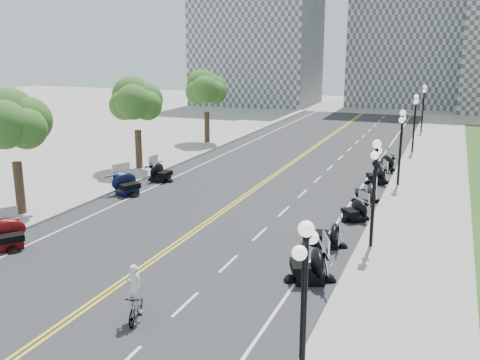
% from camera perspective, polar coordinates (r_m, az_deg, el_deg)
% --- Properties ---
extents(ground, '(160.00, 160.00, 0.00)m').
position_cam_1_polar(ground, '(24.52, -8.20, -7.75)').
color(ground, gray).
extents(road, '(16.00, 90.00, 0.01)m').
position_cam_1_polar(road, '(33.08, 0.41, -1.79)').
color(road, '#333335').
rests_on(road, ground).
extents(centerline_yellow_a, '(0.12, 90.00, 0.00)m').
position_cam_1_polar(centerline_yellow_a, '(33.12, 0.21, -1.75)').
color(centerline_yellow_a, yellow).
rests_on(centerline_yellow_a, road).
extents(centerline_yellow_b, '(0.12, 90.00, 0.00)m').
position_cam_1_polar(centerline_yellow_b, '(33.03, 0.60, -1.80)').
color(centerline_yellow_b, yellow).
rests_on(centerline_yellow_b, road).
extents(edge_line_north, '(0.12, 90.00, 0.00)m').
position_cam_1_polar(edge_line_north, '(31.41, 11.36, -2.93)').
color(edge_line_north, white).
rests_on(edge_line_north, road).
extents(edge_line_south, '(0.12, 90.00, 0.00)m').
position_cam_1_polar(edge_line_south, '(35.81, -9.18, -0.71)').
color(edge_line_south, white).
rests_on(edge_line_south, road).
extents(lane_dash_5, '(0.12, 2.00, 0.00)m').
position_cam_1_polar(lane_dash_5, '(19.91, -5.85, -13.04)').
color(lane_dash_5, white).
rests_on(lane_dash_5, road).
extents(lane_dash_6, '(0.12, 2.00, 0.00)m').
position_cam_1_polar(lane_dash_6, '(23.18, -1.24, -8.90)').
color(lane_dash_6, white).
rests_on(lane_dash_6, road).
extents(lane_dash_7, '(0.12, 2.00, 0.00)m').
position_cam_1_polar(lane_dash_7, '(26.66, 2.13, -5.76)').
color(lane_dash_7, white).
rests_on(lane_dash_7, road).
extents(lane_dash_8, '(0.12, 2.00, 0.00)m').
position_cam_1_polar(lane_dash_8, '(30.26, 4.68, -3.35)').
color(lane_dash_8, white).
rests_on(lane_dash_8, road).
extents(lane_dash_9, '(0.12, 2.00, 0.00)m').
position_cam_1_polar(lane_dash_9, '(33.95, 6.68, -1.45)').
color(lane_dash_9, white).
rests_on(lane_dash_9, road).
extents(lane_dash_10, '(0.12, 2.00, 0.00)m').
position_cam_1_polar(lane_dash_10, '(37.71, 8.28, 0.07)').
color(lane_dash_10, white).
rests_on(lane_dash_10, road).
extents(lane_dash_11, '(0.12, 2.00, 0.00)m').
position_cam_1_polar(lane_dash_11, '(41.51, 9.58, 1.32)').
color(lane_dash_11, white).
rests_on(lane_dash_11, road).
extents(lane_dash_12, '(0.12, 2.00, 0.00)m').
position_cam_1_polar(lane_dash_12, '(45.34, 10.67, 2.36)').
color(lane_dash_12, white).
rests_on(lane_dash_12, road).
extents(lane_dash_13, '(0.12, 2.00, 0.00)m').
position_cam_1_polar(lane_dash_13, '(49.20, 11.59, 3.23)').
color(lane_dash_13, white).
rests_on(lane_dash_13, road).
extents(lane_dash_14, '(0.12, 2.00, 0.00)m').
position_cam_1_polar(lane_dash_14, '(53.08, 12.38, 3.98)').
color(lane_dash_14, white).
rests_on(lane_dash_14, road).
extents(lane_dash_15, '(0.12, 2.00, 0.00)m').
position_cam_1_polar(lane_dash_15, '(56.98, 13.06, 4.62)').
color(lane_dash_15, white).
rests_on(lane_dash_15, road).
extents(lane_dash_16, '(0.12, 2.00, 0.00)m').
position_cam_1_polar(lane_dash_16, '(60.89, 13.65, 5.18)').
color(lane_dash_16, white).
rests_on(lane_dash_16, road).
extents(lane_dash_17, '(0.12, 2.00, 0.00)m').
position_cam_1_polar(lane_dash_17, '(64.82, 14.17, 5.68)').
color(lane_dash_17, white).
rests_on(lane_dash_17, road).
extents(lane_dash_18, '(0.12, 2.00, 0.00)m').
position_cam_1_polar(lane_dash_18, '(68.75, 14.64, 6.11)').
color(lane_dash_18, white).
rests_on(lane_dash_18, road).
extents(lane_dash_19, '(0.12, 2.00, 0.00)m').
position_cam_1_polar(lane_dash_19, '(72.68, 15.05, 6.50)').
color(lane_dash_19, white).
rests_on(lane_dash_19, road).
extents(sidewalk_north, '(5.00, 90.00, 0.15)m').
position_cam_1_polar(sidewalk_north, '(30.99, 18.84, -3.54)').
color(sidewalk_north, '#9E9991').
rests_on(sidewalk_north, ground).
extents(sidewalk_south, '(5.00, 90.00, 0.15)m').
position_cam_1_polar(sidewalk_south, '(38.02, -14.50, -0.02)').
color(sidewalk_south, '#9E9991').
rests_on(sidewalk_south, ground).
extents(distant_block_a, '(18.00, 14.00, 26.00)m').
position_cam_1_polar(distant_block_a, '(86.90, 1.90, 16.73)').
color(distant_block_a, gray).
rests_on(distant_block_a, ground).
extents(distant_block_b, '(16.00, 12.00, 30.00)m').
position_cam_1_polar(distant_block_b, '(88.15, 17.59, 17.37)').
color(distant_block_b, gray).
rests_on(distant_block_b, ground).
extents(street_lamp_1, '(0.50, 1.20, 4.90)m').
position_cam_1_polar(street_lamp_1, '(13.64, 6.78, -14.35)').
color(street_lamp_1, black).
rests_on(street_lamp_1, sidewalk_north).
extents(street_lamp_2, '(0.50, 1.20, 4.90)m').
position_cam_1_polar(street_lamp_2, '(24.68, 14.08, -1.52)').
color(street_lamp_2, black).
rests_on(street_lamp_2, sidewalk_north).
extents(street_lamp_3, '(0.50, 1.20, 4.90)m').
position_cam_1_polar(street_lamp_3, '(36.34, 16.73, 3.27)').
color(street_lamp_3, black).
rests_on(street_lamp_3, sidewalk_north).
extents(street_lamp_4, '(0.50, 1.20, 4.90)m').
position_cam_1_polar(street_lamp_4, '(48.16, 18.10, 5.71)').
color(street_lamp_4, black).
rests_on(street_lamp_4, sidewalk_north).
extents(street_lamp_5, '(0.50, 1.20, 4.90)m').
position_cam_1_polar(street_lamp_5, '(60.05, 18.93, 7.19)').
color(street_lamp_5, black).
rests_on(street_lamp_5, sidewalk_north).
extents(tree_2, '(4.80, 4.80, 9.20)m').
position_cam_1_polar(tree_2, '(30.84, -23.02, 4.94)').
color(tree_2, '#235619').
rests_on(tree_2, sidewalk_south).
extents(tree_3, '(4.80, 4.80, 9.20)m').
position_cam_1_polar(tree_3, '(40.18, -10.97, 7.70)').
color(tree_3, '#235619').
rests_on(tree_3, sidewalk_south).
extents(tree_4, '(4.80, 4.80, 9.20)m').
position_cam_1_polar(tree_4, '(50.65, -3.59, 9.21)').
color(tree_4, '#235619').
rests_on(tree_4, sidewalk_south).
extents(motorcycle_n_5, '(2.92, 2.92, 1.55)m').
position_cam_1_polar(motorcycle_n_5, '(21.45, 7.38, -8.77)').
color(motorcycle_n_5, black).
rests_on(motorcycle_n_5, road).
extents(motorcycle_n_6, '(2.13, 2.13, 1.29)m').
position_cam_1_polar(motorcycle_n_6, '(25.19, 9.41, -5.63)').
color(motorcycle_n_6, black).
rests_on(motorcycle_n_6, road).
extents(motorcycle_n_7, '(2.56, 2.56, 1.27)m').
position_cam_1_polar(motorcycle_n_7, '(29.07, 12.15, -3.07)').
color(motorcycle_n_7, black).
rests_on(motorcycle_n_7, road).
extents(motorcycle_n_8, '(2.26, 2.26, 1.34)m').
position_cam_1_polar(motorcycle_n_8, '(32.67, 13.28, -1.16)').
color(motorcycle_n_8, black).
rests_on(motorcycle_n_8, road).
extents(motorcycle_n_9, '(2.47, 2.47, 1.32)m').
position_cam_1_polar(motorcycle_n_9, '(37.18, 14.39, 0.60)').
color(motorcycle_n_9, black).
rests_on(motorcycle_n_9, road).
extents(motorcycle_n_10, '(2.82, 2.82, 1.40)m').
position_cam_1_polar(motorcycle_n_10, '(40.89, 15.09, 1.82)').
color(motorcycle_n_10, black).
rests_on(motorcycle_n_10, road).
extents(motorcycle_s_5, '(2.90, 2.90, 1.46)m').
position_cam_1_polar(motorcycle_s_5, '(26.83, -23.43, -5.22)').
color(motorcycle_s_5, '#590A0C').
rests_on(motorcycle_s_5, road).
extents(motorcycle_s_7, '(2.93, 2.93, 1.54)m').
position_cam_1_polar(motorcycle_s_7, '(34.06, -11.98, -0.29)').
color(motorcycle_s_7, black).
rests_on(motorcycle_s_7, road).
extents(motorcycle_s_8, '(2.09, 2.09, 1.42)m').
position_cam_1_polar(motorcycle_s_8, '(37.05, -8.45, 0.93)').
color(motorcycle_s_8, black).
rests_on(motorcycle_s_8, road).
extents(bicycle, '(0.96, 1.76, 1.02)m').
position_cam_1_polar(bicycle, '(18.90, -11.06, -13.13)').
color(bicycle, '#A51414').
rests_on(bicycle, road).
extents(cyclist_rider, '(0.62, 0.41, 1.70)m').
position_cam_1_polar(cyclist_rider, '(18.32, -11.26, -9.35)').
color(cyclist_rider, silver).
rests_on(cyclist_rider, bicycle).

